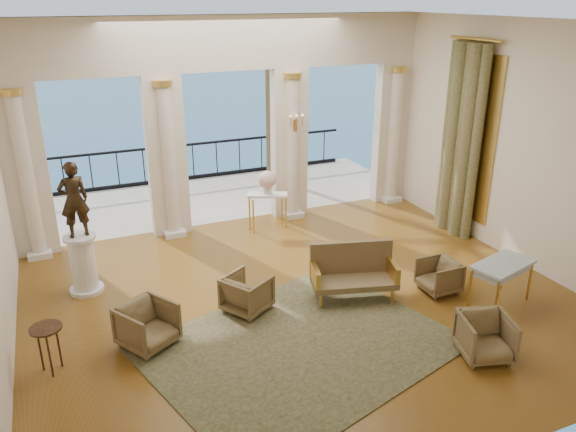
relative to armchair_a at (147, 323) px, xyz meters
name	(u,v)px	position (x,y,z in m)	size (l,w,h in m)	color
floor	(303,300)	(2.66, 0.28, -0.37)	(9.00, 9.00, 0.00)	#542F0A
room_walls	(340,153)	(2.66, -0.84, 2.51)	(9.00, 9.00, 9.00)	white
arcade	(229,110)	(2.66, 4.10, 2.21)	(9.00, 0.56, 4.50)	beige
terrace	(210,198)	(2.66, 6.08, -0.42)	(10.00, 3.60, 0.10)	#AFA393
balustrade	(193,165)	(2.66, 7.68, 0.04)	(9.00, 0.06, 1.03)	black
palm_tree	(268,27)	(4.66, 6.88, 3.72)	(2.00, 2.00, 4.50)	#4C3823
sea	(80,98)	(2.66, 60.28, -6.37)	(160.00, 160.00, 0.00)	#266490
curtain	(461,141)	(6.94, 1.78, 1.65)	(0.33, 1.40, 4.09)	brown
window_frame	(468,136)	(7.13, 1.78, 1.73)	(0.04, 1.60, 3.40)	gold
wall_sconce	(295,124)	(4.06, 3.78, 1.86)	(0.30, 0.11, 0.33)	gold
rug	(300,346)	(2.05, -0.94, -0.36)	(4.21, 3.28, 0.02)	#31371C
armchair_a	(147,323)	(0.00, 0.00, 0.00)	(0.72, 0.67, 0.74)	#43341D
armchair_b	(486,335)	(4.38, -2.19, -0.01)	(0.69, 0.65, 0.71)	#43341D
armchair_c	(439,275)	(4.97, -0.35, -0.05)	(0.62, 0.58, 0.64)	#43341D
armchair_d	(247,292)	(1.68, 0.36, -0.02)	(0.67, 0.63, 0.69)	#43341D
settee	(353,271)	(3.50, 0.09, 0.10)	(1.54, 0.97, 0.95)	#43341D
game_table	(503,267)	(5.66, -1.09, 0.30)	(1.20, 0.86, 0.74)	#A6BACC
pedestal	(83,265)	(-0.71, 2.08, 0.14)	(0.58, 0.58, 1.06)	silver
statue	(74,200)	(-0.71, 2.08, 1.35)	(0.48, 0.31, 1.31)	black
console_table	(268,200)	(3.26, 3.47, 0.31)	(0.92, 0.67, 0.82)	silver
urn	(267,181)	(3.26, 3.47, 0.74)	(0.39, 0.39, 0.52)	silver
side_table	(46,334)	(-1.34, -0.10, 0.23)	(0.43, 0.43, 0.70)	black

